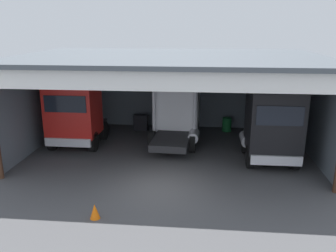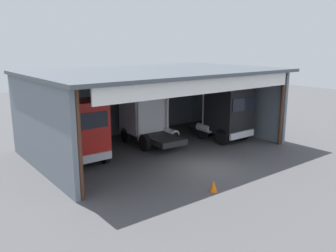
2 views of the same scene
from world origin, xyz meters
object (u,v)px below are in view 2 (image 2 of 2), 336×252
truck_white_center_left_bay (146,117)px  tool_cart (100,135)px  truck_red_center_bay (79,131)px  oil_drum (161,124)px  truck_black_yard_outside (226,113)px  traffic_cone (214,186)px

truck_white_center_left_bay → tool_cart: (-2.48, 2.08, -1.32)m
truck_red_center_bay → truck_white_center_left_bay: size_ratio=0.81×
truck_red_center_bay → oil_drum: (8.61, 3.84, -1.49)m
truck_red_center_bay → truck_black_yard_outside: 10.47m
truck_white_center_left_bay → tool_cart: size_ratio=5.31×
oil_drum → tool_cart: bearing=-177.3°
truck_black_yard_outside → traffic_cone: size_ratio=7.80×
truck_black_yard_outside → truck_red_center_bay: bearing=-8.1°
truck_red_center_bay → truck_white_center_left_bay: bearing=-164.4°
truck_red_center_bay → truck_white_center_left_bay: (5.53, 1.49, -0.12)m
oil_drum → tool_cart: size_ratio=0.89×
truck_black_yard_outside → tool_cart: truck_black_yard_outside is taller
truck_black_yard_outside → oil_drum: 5.80m
truck_white_center_left_bay → oil_drum: bearing=40.5°
truck_black_yard_outside → traffic_cone: bearing=39.8°
truck_red_center_bay → tool_cart: (3.05, 3.58, -1.44)m
traffic_cone → tool_cart: bearing=91.0°
truck_red_center_bay → truck_white_center_left_bay: truck_red_center_bay is taller
truck_red_center_bay → truck_black_yard_outside: (10.36, -1.47, 0.06)m
truck_white_center_left_bay → truck_red_center_bay: bearing=-161.7°
truck_red_center_bay → truck_white_center_left_bay: 5.73m
truck_white_center_left_bay → truck_black_yard_outside: truck_black_yard_outside is taller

